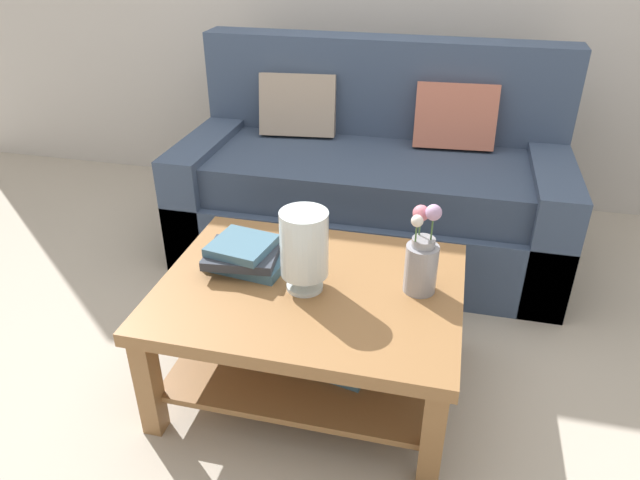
# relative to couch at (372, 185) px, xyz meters

# --- Properties ---
(ground_plane) EXTENTS (10.00, 10.00, 0.00)m
(ground_plane) POSITION_rel_couch_xyz_m (-0.06, -0.85, -0.36)
(ground_plane) COLOR #ADA393
(couch) EXTENTS (1.93, 0.90, 1.06)m
(couch) POSITION_rel_couch_xyz_m (0.00, 0.00, 0.00)
(couch) COLOR #384760
(couch) RESTS_ON ground
(coffee_table) EXTENTS (1.07, 0.83, 0.46)m
(coffee_table) POSITION_rel_couch_xyz_m (-0.04, -1.12, -0.03)
(coffee_table) COLOR olive
(coffee_table) RESTS_ON ground
(book_stack_main) EXTENTS (0.32, 0.25, 0.10)m
(book_stack_main) POSITION_rel_couch_xyz_m (-0.31, -1.06, 0.15)
(book_stack_main) COLOR #3D6075
(book_stack_main) RESTS_ON coffee_table
(glass_hurricane_vase) EXTENTS (0.17, 0.17, 0.30)m
(glass_hurricane_vase) POSITION_rel_couch_xyz_m (-0.06, -1.15, 0.27)
(glass_hurricane_vase) COLOR silver
(glass_hurricane_vase) RESTS_ON coffee_table
(flower_pitcher) EXTENTS (0.11, 0.11, 0.33)m
(flower_pitcher) POSITION_rel_couch_xyz_m (0.33, -1.06, 0.22)
(flower_pitcher) COLOR gray
(flower_pitcher) RESTS_ON coffee_table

